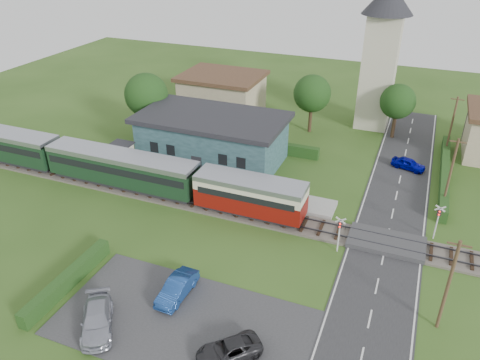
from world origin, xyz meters
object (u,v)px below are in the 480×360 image
at_px(crossing_signal_far, 438,217).
at_px(car_park_dark, 229,350).
at_px(equipment_hut, 121,155).
at_px(train, 95,162).
at_px(house_west, 222,93).
at_px(car_park_blue, 177,288).
at_px(crossing_signal_near, 340,229).
at_px(pedestrian_near, 249,184).
at_px(church_tower, 382,47).
at_px(pedestrian_far, 142,164).
at_px(car_on_road, 408,164).
at_px(car_park_silver, 97,320).
at_px(station_building, 212,138).

relative_size(crossing_signal_far, car_park_dark, 0.80).
height_order(equipment_hut, train, train).
height_order(house_west, car_park_dark, house_west).
bearing_deg(car_park_blue, crossing_signal_near, 46.48).
bearing_deg(crossing_signal_far, car_park_dark, -122.03).
relative_size(house_west, crossing_signal_near, 3.30).
xyz_separation_m(equipment_hut, pedestrian_near, (14.66, -0.16, -0.38)).
height_order(church_tower, crossing_signal_near, church_tower).
height_order(crossing_signal_near, car_park_blue, crossing_signal_near).
relative_size(car_park_dark, pedestrian_far, 2.29).
distance_m(car_on_road, car_park_blue, 29.97).
height_order(house_west, car_on_road, house_west).
bearing_deg(house_west, equipment_hut, -98.62).
bearing_deg(car_park_dark, crossing_signal_far, 102.42).
distance_m(church_tower, crossing_signal_far, 26.39).
bearing_deg(pedestrian_near, car_on_road, -160.22).
distance_m(car_on_road, car_park_silver, 35.63).
relative_size(station_building, car_park_silver, 3.38).
bearing_deg(car_park_silver, pedestrian_near, 47.16).
bearing_deg(pedestrian_far, car_on_road, -66.71).
relative_size(equipment_hut, crossing_signal_far, 0.78).
bearing_deg(car_park_silver, car_park_dark, -27.10).
bearing_deg(car_park_dark, church_tower, 130.90).
height_order(car_park_blue, pedestrian_far, pedestrian_far).
bearing_deg(station_building, car_park_dark, -63.07).
xyz_separation_m(station_building, pedestrian_far, (-5.36, -6.11, -1.36)).
height_order(house_west, car_park_blue, house_west).
distance_m(crossing_signal_near, car_park_dark, 13.74).
bearing_deg(church_tower, car_park_silver, -105.12).
bearing_deg(equipment_hut, crossing_signal_far, -1.46).
xyz_separation_m(car_on_road, pedestrian_far, (-25.88, -11.93, 0.68)).
distance_m(car_on_road, car_park_dark, 31.34).
relative_size(house_west, car_park_blue, 2.60).
relative_size(equipment_hut, train, 0.06).
bearing_deg(train, equipment_hut, 74.67).
bearing_deg(crossing_signal_near, car_on_road, 76.52).
distance_m(train, crossing_signal_far, 32.57).
relative_size(equipment_hut, pedestrian_near, 1.40).
height_order(crossing_signal_near, car_park_dark, crossing_signal_near).
height_order(equipment_hut, pedestrian_near, equipment_hut).
distance_m(car_park_silver, car_park_dark, 8.97).
bearing_deg(station_building, crossing_signal_far, -15.63).
xyz_separation_m(station_building, pedestrian_near, (6.66, -5.96, -1.33)).
height_order(crossing_signal_far, car_park_dark, crossing_signal_far).
bearing_deg(crossing_signal_far, station_building, 164.37).
bearing_deg(church_tower, car_park_blue, -102.06).
distance_m(equipment_hut, house_west, 20.05).
xyz_separation_m(house_west, car_park_dark, (17.43, -38.47, -2.15)).
bearing_deg(crossing_signal_near, car_park_silver, -132.44).
height_order(equipment_hut, crossing_signal_near, crossing_signal_near).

